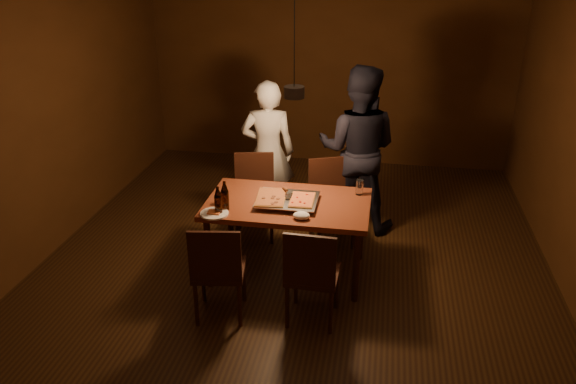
% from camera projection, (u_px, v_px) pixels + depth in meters
% --- Properties ---
extents(room_shell, '(6.00, 6.00, 6.00)m').
position_uv_depth(room_shell, '(294.00, 131.00, 5.00)').
color(room_shell, '#39230F').
rests_on(room_shell, ground).
extents(dining_table, '(1.50, 0.90, 0.75)m').
position_uv_depth(dining_table, '(288.00, 209.00, 5.19)').
color(dining_table, brown).
rests_on(dining_table, floor).
extents(chair_far_left, '(0.50, 0.50, 0.49)m').
position_uv_depth(chair_far_left, '(254.00, 187.00, 6.00)').
color(chair_far_left, '#38190F').
rests_on(chair_far_left, floor).
extents(chair_far_right, '(0.55, 0.55, 0.49)m').
position_uv_depth(chair_far_right, '(330.00, 193.00, 5.86)').
color(chair_far_right, '#38190F').
rests_on(chair_far_right, floor).
extents(chair_near_left, '(0.48, 0.48, 0.49)m').
position_uv_depth(chair_near_left, '(217.00, 264.00, 4.57)').
color(chair_near_left, '#38190F').
rests_on(chair_near_left, floor).
extents(chair_near_right, '(0.43, 0.43, 0.49)m').
position_uv_depth(chair_near_right, '(311.00, 269.00, 4.51)').
color(chair_near_right, '#38190F').
rests_on(chair_near_right, floor).
extents(pizza_tray, '(0.57, 0.47, 0.05)m').
position_uv_depth(pizza_tray, '(287.00, 201.00, 5.12)').
color(pizza_tray, silver).
rests_on(pizza_tray, dining_table).
extents(pizza_meat, '(0.29, 0.43, 0.02)m').
position_uv_depth(pizza_meat, '(271.00, 197.00, 5.12)').
color(pizza_meat, maroon).
rests_on(pizza_meat, pizza_tray).
extents(pizza_cheese, '(0.22, 0.34, 0.02)m').
position_uv_depth(pizza_cheese, '(302.00, 200.00, 5.07)').
color(pizza_cheese, gold).
rests_on(pizza_cheese, pizza_tray).
extents(spatula, '(0.20, 0.25, 0.04)m').
position_uv_depth(spatula, '(289.00, 196.00, 5.14)').
color(spatula, silver).
rests_on(spatula, pizza_tray).
extents(beer_bottle_a, '(0.07, 0.07, 0.26)m').
position_uv_depth(beer_bottle_a, '(218.00, 200.00, 4.89)').
color(beer_bottle_a, black).
rests_on(beer_bottle_a, dining_table).
extents(beer_bottle_b, '(0.07, 0.07, 0.27)m').
position_uv_depth(beer_bottle_b, '(225.00, 196.00, 4.96)').
color(beer_bottle_b, black).
rests_on(beer_bottle_b, dining_table).
extents(water_glass_left, '(0.07, 0.07, 0.11)m').
position_uv_depth(water_glass_left, '(224.00, 198.00, 5.11)').
color(water_glass_left, silver).
rests_on(water_glass_left, dining_table).
extents(water_glass_right, '(0.07, 0.07, 0.15)m').
position_uv_depth(water_glass_right, '(359.00, 187.00, 5.29)').
color(water_glass_right, silver).
rests_on(water_glass_right, dining_table).
extents(plate_slice, '(0.25, 0.25, 0.03)m').
position_uv_depth(plate_slice, '(214.00, 213.00, 4.92)').
color(plate_slice, white).
rests_on(plate_slice, dining_table).
extents(napkin, '(0.15, 0.11, 0.06)m').
position_uv_depth(napkin, '(301.00, 216.00, 4.84)').
color(napkin, white).
rests_on(napkin, dining_table).
extents(diner_white, '(0.64, 0.47, 1.61)m').
position_uv_depth(diner_white, '(268.00, 152.00, 6.22)').
color(diner_white, silver).
rests_on(diner_white, floor).
extents(diner_dark, '(0.95, 0.78, 1.81)m').
position_uv_depth(diner_dark, '(358.00, 149.00, 6.01)').
color(diner_dark, black).
rests_on(diner_dark, floor).
extents(pendant_lamp, '(0.18, 0.18, 1.10)m').
position_uv_depth(pendant_lamp, '(294.00, 91.00, 4.85)').
color(pendant_lamp, black).
rests_on(pendant_lamp, ceiling).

